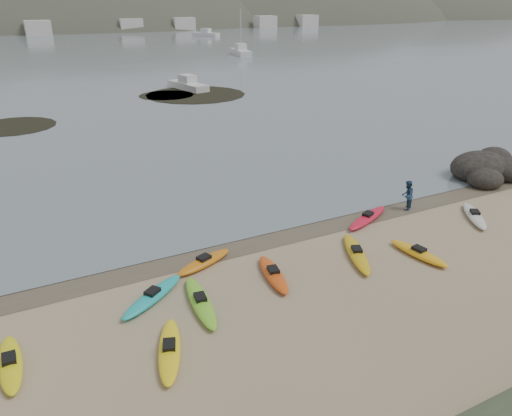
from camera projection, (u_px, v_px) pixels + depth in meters
ground at (256, 237)px, 23.74m from camera, size 600.00×600.00×0.00m
wet_sand at (259, 239)px, 23.49m from camera, size 60.00×60.00×0.00m
kayaks at (285, 270)px, 20.55m from camera, size 23.47×7.94×0.34m
person_east at (407, 195)px, 26.48m from camera, size 0.99×0.94×1.62m
rock_cluster at (488, 172)px, 31.56m from camera, size 5.51×4.09×1.98m
kelp_mats at (156, 101)px, 54.18m from camera, size 29.05×16.10×0.04m
moored_boats at (88, 56)px, 89.05m from camera, size 90.30×86.29×1.19m
far_hills at (121, 65)px, 204.72m from camera, size 550.00×135.00×80.00m
far_town at (40, 28)px, 143.54m from camera, size 199.00×5.00×4.00m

